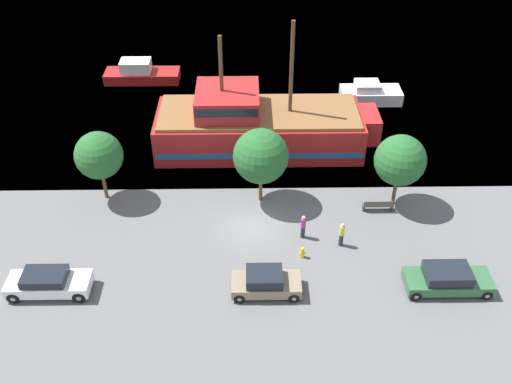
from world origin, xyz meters
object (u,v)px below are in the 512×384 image
object	(u,v)px
parked_car_curb_rear	(266,282)
pedestrian_walking_far	(342,234)
fire_hydrant	(302,252)
pirate_ship	(257,126)
moored_boat_dockside	(370,94)
bench_promenade_east	(378,205)
moored_boat_outer	(141,73)
parked_car_curb_front	(448,279)
parked_car_curb_mid	(48,283)
pedestrian_walking_near	(303,227)

from	to	relation	value
parked_car_curb_rear	pedestrian_walking_far	distance (m)	6.03
parked_car_curb_rear	fire_hydrant	xyz separation A→B (m)	(2.27, 2.75, -0.30)
pedestrian_walking_far	pirate_ship	bearing A→B (deg)	113.37
pirate_ship	pedestrian_walking_far	world-z (taller)	pirate_ship
moored_boat_dockside	bench_promenade_east	bearing A→B (deg)	-97.89
pedestrian_walking_far	moored_boat_outer	bearing A→B (deg)	124.09
moored_boat_outer	parked_car_curb_rear	bearing A→B (deg)	-67.99
parked_car_curb_front	parked_car_curb_mid	world-z (taller)	parked_car_curb_front
bench_promenade_east	moored_boat_outer	bearing A→B (deg)	133.20
moored_boat_dockside	parked_car_curb_front	world-z (taller)	moored_boat_dockside
parked_car_curb_front	parked_car_curb_mid	xyz separation A→B (m)	(-22.15, 0.07, 0.00)
fire_hydrant	pedestrian_walking_near	size ratio (longest dim) A/B	0.46
parked_car_curb_mid	pedestrian_walking_far	xyz separation A→B (m)	(16.72, 3.61, 0.14)
bench_promenade_east	pedestrian_walking_near	world-z (taller)	pedestrian_walking_near
pirate_ship	parked_car_curb_rear	xyz separation A→B (m)	(0.19, -15.11, -1.11)
fire_hydrant	bench_promenade_east	distance (m)	6.86
moored_boat_dockside	fire_hydrant	xyz separation A→B (m)	(-7.45, -19.58, -0.28)
parked_car_curb_front	parked_car_curb_mid	distance (m)	22.15
moored_boat_outer	fire_hydrant	world-z (taller)	moored_boat_outer
pirate_ship	parked_car_curb_front	world-z (taller)	pirate_ship
moored_boat_dockside	pedestrian_walking_far	bearing A→B (deg)	-105.10
moored_boat_outer	bench_promenade_east	size ratio (longest dim) A/B	3.45
moored_boat_outer	pedestrian_walking_near	xyz separation A→B (m)	(13.21, -22.09, 0.12)
parked_car_curb_mid	parked_car_curb_rear	xyz separation A→B (m)	(12.02, -0.16, -0.01)
moored_boat_dockside	parked_car_curb_front	xyz separation A→B (m)	(0.42, -22.25, 0.02)
moored_boat_outer	parked_car_curb_mid	world-z (taller)	moored_boat_outer
parked_car_curb_front	parked_car_curb_rear	bearing A→B (deg)	-179.52
moored_boat_dockside	moored_boat_outer	xyz separation A→B (m)	(-20.49, 4.30, 0.04)
parked_car_curb_front	pedestrian_walking_near	size ratio (longest dim) A/B	2.85
fire_hydrant	pirate_ship	bearing A→B (deg)	101.28
moored_boat_dockside	parked_car_curb_mid	size ratio (longest dim) A/B	1.13
parked_car_curb_mid	bench_promenade_east	size ratio (longest dim) A/B	2.31
parked_car_curb_front	bench_promenade_east	size ratio (longest dim) A/B	2.42
bench_promenade_east	pedestrian_walking_far	xyz separation A→B (m)	(-2.90, -3.30, 0.42)
moored_boat_dockside	fire_hydrant	distance (m)	20.95
parked_car_curb_mid	bench_promenade_east	bearing A→B (deg)	19.42
parked_car_curb_rear	pedestrian_walking_near	xyz separation A→B (m)	(2.44, 4.54, 0.14)
parked_car_curb_mid	bench_promenade_east	world-z (taller)	parked_car_curb_mid
moored_boat_dockside	moored_boat_outer	distance (m)	20.93
moored_boat_outer	parked_car_curb_rear	xyz separation A→B (m)	(10.77, -26.64, -0.02)
parked_car_curb_front	pedestrian_walking_far	size ratio (longest dim) A/B	2.81
pedestrian_walking_far	fire_hydrant	bearing A→B (deg)	-157.30
moored_boat_dockside	parked_car_curb_mid	bearing A→B (deg)	-134.42
pedestrian_walking_near	pedestrian_walking_far	xyz separation A→B (m)	(2.27, -0.77, 0.01)
pirate_ship	parked_car_curb_mid	world-z (taller)	pirate_ship
parked_car_curb_rear	pedestrian_walking_near	size ratio (longest dim) A/B	2.29
moored_boat_dockside	pedestrian_walking_near	distance (m)	19.22
parked_car_curb_front	bench_promenade_east	bearing A→B (deg)	109.90
parked_car_curb_rear	bench_promenade_east	distance (m)	10.39
pirate_ship	parked_car_curb_mid	distance (m)	19.09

